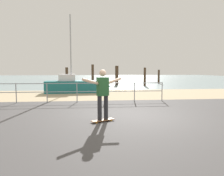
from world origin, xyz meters
The scene contains 12 objects.
ground_plane centered at (0.00, -1.00, 0.00)m, with size 24.00×10.00×0.04m, color #474444.
beach_strip centered at (0.00, 7.00, 0.00)m, with size 24.00×6.00×0.04m, color tan.
sea_surface centered at (0.00, 35.00, 0.00)m, with size 72.00×50.00×0.04m, color #849EA3.
railing_fence centered at (-2.27, 3.60, 0.69)m, with size 9.33×0.05×1.05m.
sailboat centered at (-2.57, 8.33, 0.53)m, with size 5.02×1.75×5.79m.
skateboard centered at (-1.13, -0.61, 0.07)m, with size 0.80×0.54×0.08m.
skateboarder centered at (-1.13, -0.61, 1.02)m, with size 1.33×0.74×1.65m.
groyne_post_0 centered at (-4.16, 15.09, 1.00)m, with size 0.30×0.30×2.00m, color #422D1E.
groyne_post_1 centered at (-1.38, 14.37, 1.15)m, with size 0.27×0.27×2.30m, color #422D1E.
groyne_post_2 centered at (1.40, 16.02, 1.10)m, with size 0.39×0.39×2.20m, color #422D1E.
groyne_post_3 centered at (4.17, 14.06, 0.99)m, with size 0.25×0.25×1.98m, color #422D1E.
groyne_post_4 centered at (6.95, 17.72, 0.87)m, with size 0.25×0.25×1.75m, color #422D1E.
Camera 1 is at (-1.48, -7.18, 1.72)m, focal length 32.51 mm.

